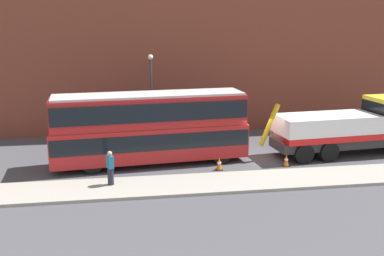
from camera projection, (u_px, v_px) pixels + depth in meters
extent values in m
plane|color=#424247|center=(257.00, 157.00, 26.70)|extent=(120.00, 120.00, 0.00)
cube|color=gray|center=(281.00, 179.00, 22.64)|extent=(60.00, 2.80, 0.15)
cube|color=brown|center=(231.00, 21.00, 32.05)|extent=(60.00, 1.20, 16.00)
cube|color=#2D2D2D|center=(344.00, 141.00, 27.08)|extent=(9.16, 3.02, 0.55)
cube|color=silver|center=(327.00, 126.00, 26.55)|extent=(6.31, 3.15, 1.40)
cube|color=red|center=(326.00, 135.00, 26.67)|extent=(6.32, 3.20, 0.36)
cylinder|color=#B79914|center=(269.00, 125.00, 25.61)|extent=(1.25, 0.39, 2.52)
cylinder|color=black|center=(379.00, 137.00, 28.97)|extent=(1.19, 0.44, 1.16)
cylinder|color=black|center=(310.00, 142.00, 27.79)|extent=(1.19, 0.44, 1.16)
cylinder|color=black|center=(329.00, 152.00, 25.70)|extent=(1.19, 0.44, 1.16)
cylinder|color=black|center=(287.00, 144.00, 27.41)|extent=(1.19, 0.44, 1.16)
cylinder|color=black|center=(304.00, 154.00, 25.32)|extent=(1.19, 0.44, 1.16)
cube|color=#AD1E1E|center=(150.00, 142.00, 25.22)|extent=(11.18, 3.49, 1.90)
cube|color=#AD1E1E|center=(150.00, 111.00, 24.80)|extent=(10.95, 3.37, 1.70)
cube|color=black|center=(150.00, 137.00, 25.16)|extent=(11.08, 3.53, 0.90)
cube|color=black|center=(150.00, 109.00, 24.78)|extent=(10.86, 3.51, 1.00)
cube|color=#B2B2B2|center=(149.00, 95.00, 24.59)|extent=(10.73, 3.25, 0.12)
cube|color=yellow|center=(242.00, 115.00, 26.23)|extent=(0.20, 1.50, 0.44)
cylinder|color=black|center=(211.00, 145.00, 27.33)|extent=(1.06, 0.39, 1.04)
cylinder|color=black|center=(221.00, 155.00, 25.29)|extent=(1.06, 0.39, 1.04)
cylinder|color=black|center=(91.00, 153.00, 25.64)|extent=(1.06, 0.39, 1.04)
cylinder|color=black|center=(92.00, 165.00, 23.60)|extent=(1.06, 0.39, 1.04)
cylinder|color=#232333|center=(111.00, 176.00, 21.62)|extent=(0.39, 0.39, 0.85)
cube|color=#1E6084|center=(110.00, 162.00, 21.45)|extent=(0.39, 0.47, 0.62)
sphere|color=tan|center=(110.00, 153.00, 21.35)|extent=(0.24, 0.24, 0.24)
cone|color=orange|center=(219.00, 164.00, 24.27)|extent=(0.32, 0.32, 0.72)
cylinder|color=white|center=(219.00, 163.00, 24.26)|extent=(0.21, 0.21, 0.10)
cube|color=black|center=(219.00, 169.00, 24.35)|extent=(0.36, 0.36, 0.04)
cone|color=orange|center=(286.00, 160.00, 24.89)|extent=(0.32, 0.32, 0.72)
cylinder|color=white|center=(286.00, 160.00, 24.88)|extent=(0.21, 0.21, 0.10)
cube|color=black|center=(286.00, 166.00, 24.97)|extent=(0.36, 0.36, 0.04)
cylinder|color=#38383D|center=(151.00, 100.00, 30.25)|extent=(0.16, 0.16, 5.50)
sphere|color=#EAE5C6|center=(150.00, 57.00, 29.58)|extent=(0.36, 0.36, 0.36)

